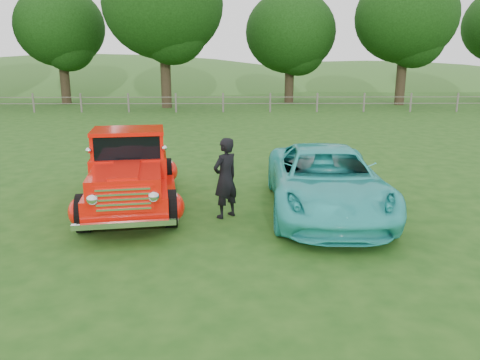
{
  "coord_description": "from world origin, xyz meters",
  "views": [
    {
      "loc": [
        0.67,
        -8.0,
        3.23
      ],
      "look_at": [
        0.79,
        1.2,
        0.86
      ],
      "focal_mm": 35.0,
      "sensor_mm": 36.0,
      "label": 1
    }
  ],
  "objects_px": {
    "tree_near_west": "(163,5)",
    "tree_mid_west": "(60,27)",
    "teal_sedan": "(326,181)",
    "red_pickup": "(130,172)",
    "tree_mid_east": "(406,17)",
    "tree_near_east": "(291,33)",
    "man": "(225,178)"
  },
  "relations": [
    {
      "from": "tree_near_east",
      "to": "red_pickup",
      "type": "xyz_separation_m",
      "value": [
        -6.65,
        -26.8,
        -4.45
      ]
    },
    {
      "from": "tree_near_west",
      "to": "man",
      "type": "bearing_deg",
      "value": -79.21
    },
    {
      "from": "red_pickup",
      "to": "tree_near_east",
      "type": "bearing_deg",
      "value": 66.94
    },
    {
      "from": "tree_mid_west",
      "to": "tree_near_east",
      "type": "relative_size",
      "value": 1.02
    },
    {
      "from": "teal_sedan",
      "to": "tree_near_west",
      "type": "bearing_deg",
      "value": 108.29
    },
    {
      "from": "tree_near_west",
      "to": "tree_mid_west",
      "type": "bearing_deg",
      "value": 159.44
    },
    {
      "from": "tree_near_east",
      "to": "man",
      "type": "xyz_separation_m",
      "value": [
        -4.51,
        -27.58,
        -4.4
      ]
    },
    {
      "from": "teal_sedan",
      "to": "man",
      "type": "relative_size",
      "value": 2.98
    },
    {
      "from": "tree_mid_west",
      "to": "man",
      "type": "height_order",
      "value": "tree_mid_west"
    },
    {
      "from": "tree_mid_east",
      "to": "man",
      "type": "distance_m",
      "value": 28.96
    },
    {
      "from": "tree_mid_west",
      "to": "tree_near_east",
      "type": "distance_m",
      "value": 17.03
    },
    {
      "from": "tree_near_west",
      "to": "tree_mid_east",
      "type": "distance_m",
      "value": 17.13
    },
    {
      "from": "tree_near_west",
      "to": "teal_sedan",
      "type": "distance_m",
      "value": 24.95
    },
    {
      "from": "teal_sedan",
      "to": "man",
      "type": "bearing_deg",
      "value": -169.39
    },
    {
      "from": "tree_mid_west",
      "to": "man",
      "type": "bearing_deg",
      "value": -64.82
    },
    {
      "from": "tree_near_east",
      "to": "man",
      "type": "height_order",
      "value": "tree_near_east"
    },
    {
      "from": "tree_mid_west",
      "to": "teal_sedan",
      "type": "bearing_deg",
      "value": -60.84
    },
    {
      "from": "tree_near_east",
      "to": "tree_mid_east",
      "type": "height_order",
      "value": "tree_mid_east"
    },
    {
      "from": "tree_mid_west",
      "to": "tree_mid_east",
      "type": "distance_m",
      "value": 25.03
    },
    {
      "from": "red_pickup",
      "to": "teal_sedan",
      "type": "distance_m",
      "value": 4.32
    },
    {
      "from": "tree_mid_west",
      "to": "red_pickup",
      "type": "relative_size",
      "value": 1.63
    },
    {
      "from": "tree_near_west",
      "to": "tree_mid_east",
      "type": "xyz_separation_m",
      "value": [
        17.0,
        2.0,
        -0.62
      ]
    },
    {
      "from": "tree_near_west",
      "to": "tree_mid_east",
      "type": "bearing_deg",
      "value": 6.71
    },
    {
      "from": "tree_near_west",
      "to": "tree_near_east",
      "type": "relative_size",
      "value": 1.25
    },
    {
      "from": "tree_mid_east",
      "to": "tree_near_east",
      "type": "bearing_deg",
      "value": 165.96
    },
    {
      "from": "tree_mid_west",
      "to": "red_pickup",
      "type": "xyz_separation_m",
      "value": [
        10.35,
        -25.8,
        -4.75
      ]
    },
    {
      "from": "red_pickup",
      "to": "man",
      "type": "relative_size",
      "value": 3.06
    },
    {
      "from": "tree_near_east",
      "to": "teal_sedan",
      "type": "distance_m",
      "value": 27.74
    },
    {
      "from": "tree_mid_west",
      "to": "teal_sedan",
      "type": "xyz_separation_m",
      "value": [
        14.65,
        -26.26,
        -4.85
      ]
    },
    {
      "from": "teal_sedan",
      "to": "tree_near_east",
      "type": "bearing_deg",
      "value": 87.4
    },
    {
      "from": "red_pickup",
      "to": "man",
      "type": "bearing_deg",
      "value": -28.98
    },
    {
      "from": "tree_mid_west",
      "to": "teal_sedan",
      "type": "distance_m",
      "value": 30.46
    }
  ]
}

